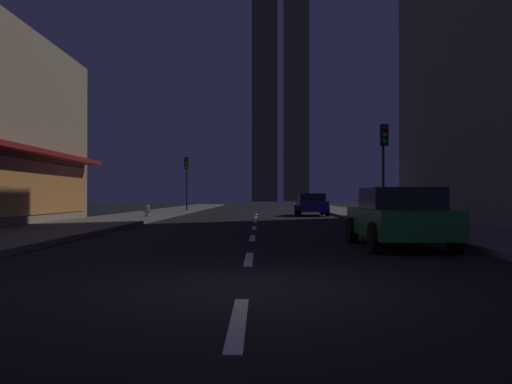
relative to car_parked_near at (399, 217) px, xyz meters
name	(u,v)px	position (x,y,z in m)	size (l,w,h in m)	color
ground_plane	(257,214)	(-3.60, 26.35, -0.79)	(78.00, 136.00, 0.10)	black
sidewalk_right	(351,212)	(3.40, 26.35, -0.67)	(4.00, 76.00, 0.15)	#605E59
sidewalk_left	(163,212)	(-10.60, 26.35, -0.67)	(4.00, 76.00, 0.15)	#605E59
lane_marking_center	(254,228)	(-3.60, 7.95, -0.73)	(0.16, 33.40, 0.01)	silver
skyscraper_distant_tall	(265,88)	(-2.13, 123.20, 28.64)	(6.52, 5.94, 58.76)	#4E4A3B
skyscraper_distant_mid	(296,88)	(7.22, 140.36, 32.17)	(7.02, 8.62, 65.82)	brown
car_parked_near	(399,217)	(0.00, 0.00, 0.00)	(1.98, 4.24, 1.45)	#1E722D
car_parked_far	(311,204)	(0.00, 21.63, 0.00)	(1.98, 4.24, 1.45)	navy
fire_hydrant_far_left	(147,211)	(-9.50, 15.72, -0.29)	(0.42, 0.30, 0.65)	#B2B2B2
traffic_light_near_right	(384,151)	(1.90, 9.57, 2.45)	(0.32, 0.48, 4.20)	#2D2D2D
traffic_light_far_left	(187,172)	(-9.10, 28.18, 2.45)	(0.32, 0.48, 4.20)	#2D2D2D
street_lamp_right	(488,27)	(1.78, -0.95, 4.33)	(1.96, 0.56, 6.58)	#38383D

